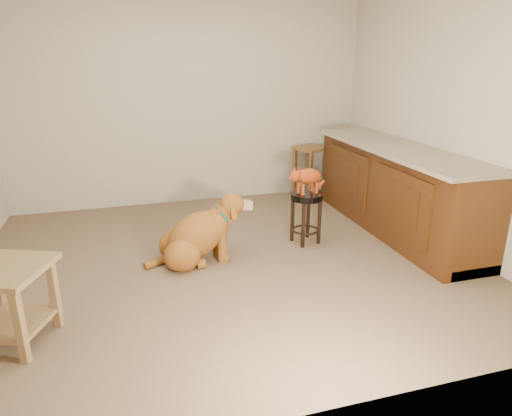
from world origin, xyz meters
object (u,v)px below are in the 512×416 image
object	(u,v)px
padded_stool	(306,208)
golden_retriever	(197,236)
side_table	(6,293)
tabby_kitten	(306,177)
wood_stool	(310,171)

from	to	relation	value
padded_stool	golden_retriever	distance (m)	1.16
side_table	tabby_kitten	distance (m)	2.77
padded_stool	side_table	xyz separation A→B (m)	(-2.56, -1.05, -0.01)
padded_stool	tabby_kitten	xyz separation A→B (m)	(-0.01, -0.00, 0.32)
wood_stool	padded_stool	bearing A→B (deg)	-114.41
tabby_kitten	side_table	bearing A→B (deg)	-170.04
wood_stool	golden_retriever	xyz separation A→B (m)	(-1.81, -1.61, -0.11)
padded_stool	golden_retriever	world-z (taller)	golden_retriever
padded_stool	golden_retriever	xyz separation A→B (m)	(-1.15, -0.15, -0.12)
golden_retriever	tabby_kitten	world-z (taller)	tabby_kitten
golden_retriever	tabby_kitten	size ratio (longest dim) A/B	2.28
padded_stool	side_table	world-z (taller)	side_table
golden_retriever	wood_stool	bearing A→B (deg)	37.28
padded_stool	side_table	size ratio (longest dim) A/B	0.76
padded_stool	golden_retriever	size ratio (longest dim) A/B	0.49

